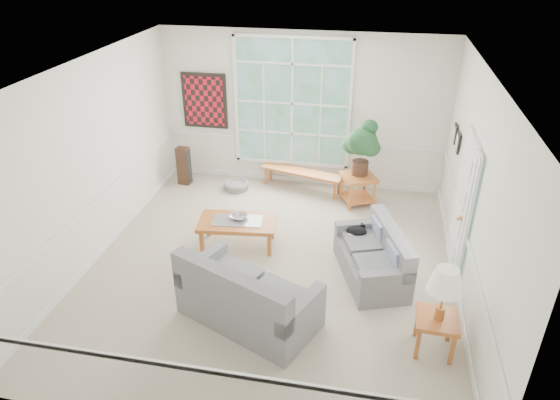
% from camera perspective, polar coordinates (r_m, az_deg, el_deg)
% --- Properties ---
extents(floor, '(5.50, 6.00, 0.01)m').
position_cam_1_polar(floor, '(7.77, -1.01, -7.49)').
color(floor, '#ABA18C').
rests_on(floor, ground).
extents(ceiling, '(5.50, 6.00, 0.02)m').
position_cam_1_polar(ceiling, '(6.48, -1.24, 14.58)').
color(ceiling, white).
rests_on(ceiling, ground).
extents(wall_back, '(5.50, 0.02, 3.00)m').
position_cam_1_polar(wall_back, '(9.74, 2.60, 10.13)').
color(wall_back, silver).
rests_on(wall_back, ground).
extents(wall_front, '(5.50, 0.02, 3.00)m').
position_cam_1_polar(wall_front, '(4.58, -9.15, -13.75)').
color(wall_front, silver).
rests_on(wall_front, ground).
extents(wall_left, '(0.02, 6.00, 3.00)m').
position_cam_1_polar(wall_left, '(7.99, -20.85, 4.03)').
color(wall_left, silver).
rests_on(wall_left, ground).
extents(wall_right, '(0.02, 6.00, 3.00)m').
position_cam_1_polar(wall_right, '(7.01, 21.45, 0.51)').
color(wall_right, silver).
rests_on(wall_right, ground).
extents(window_back, '(2.30, 0.08, 2.40)m').
position_cam_1_polar(window_back, '(9.68, 1.39, 10.98)').
color(window_back, white).
rests_on(window_back, wall_back).
extents(entry_door, '(0.08, 0.90, 2.10)m').
position_cam_1_polar(entry_door, '(7.73, 19.97, -0.37)').
color(entry_door, white).
rests_on(entry_door, floor).
extents(door_sidelight, '(0.08, 0.26, 1.90)m').
position_cam_1_polar(door_sidelight, '(7.13, 20.68, -2.06)').
color(door_sidelight, white).
rests_on(door_sidelight, wall_right).
extents(wall_art, '(0.90, 0.06, 1.10)m').
position_cam_1_polar(wall_art, '(10.11, -8.63, 11.14)').
color(wall_art, maroon).
rests_on(wall_art, wall_back).
extents(wall_frame_near, '(0.04, 0.26, 0.32)m').
position_cam_1_polar(wall_frame_near, '(8.56, 19.62, 6.22)').
color(wall_frame_near, black).
rests_on(wall_frame_near, wall_right).
extents(wall_frame_far, '(0.04, 0.26, 0.32)m').
position_cam_1_polar(wall_frame_far, '(8.93, 19.33, 7.16)').
color(wall_frame_far, black).
rests_on(wall_frame_far, wall_right).
extents(loveseat_right, '(1.21, 1.64, 0.80)m').
position_cam_1_polar(loveseat_right, '(7.44, 10.44, -6.05)').
color(loveseat_right, slate).
rests_on(loveseat_right, floor).
extents(loveseat_front, '(1.99, 1.56, 0.96)m').
position_cam_1_polar(loveseat_front, '(6.53, -3.59, -10.18)').
color(loveseat_front, slate).
rests_on(loveseat_front, floor).
extents(coffee_table, '(1.31, 0.81, 0.46)m').
position_cam_1_polar(coffee_table, '(8.13, -4.85, -3.77)').
color(coffee_table, '#AA5A26').
rests_on(coffee_table, floor).
extents(pewter_bowl, '(0.41, 0.41, 0.08)m').
position_cam_1_polar(pewter_bowl, '(8.05, -4.74, -1.88)').
color(pewter_bowl, '#96969B').
rests_on(pewter_bowl, coffee_table).
extents(window_bench, '(1.69, 0.74, 0.39)m').
position_cam_1_polar(window_bench, '(9.90, 2.47, 2.28)').
color(window_bench, '#AA5A26').
rests_on(window_bench, floor).
extents(end_table, '(0.77, 0.77, 0.58)m').
position_cam_1_polar(end_table, '(9.43, 8.87, 1.19)').
color(end_table, '#AA5A26').
rests_on(end_table, floor).
extents(houseplant, '(0.81, 0.81, 1.04)m').
position_cam_1_polar(houseplant, '(9.16, 9.31, 5.89)').
color(houseplant, '#1F4B28').
rests_on(houseplant, end_table).
extents(side_table, '(0.51, 0.51, 0.50)m').
position_cam_1_polar(side_table, '(6.53, 17.24, -14.37)').
color(side_table, '#AA5A26').
rests_on(side_table, floor).
extents(table_lamp, '(0.54, 0.54, 0.71)m').
position_cam_1_polar(table_lamp, '(6.14, 18.17, -10.21)').
color(table_lamp, white).
rests_on(table_lamp, side_table).
extents(pet_bed, '(0.60, 0.60, 0.15)m').
position_cam_1_polar(pet_bed, '(9.99, -5.01, 1.67)').
color(pet_bed, slate).
rests_on(pet_bed, floor).
extents(floor_speaker, '(0.26, 0.22, 0.77)m').
position_cam_1_polar(floor_speaker, '(10.23, -10.93, 3.86)').
color(floor_speaker, '#372116').
rests_on(floor_speaker, floor).
extents(cat, '(0.39, 0.34, 0.15)m').
position_cam_1_polar(cat, '(7.78, 8.74, -3.47)').
color(cat, black).
rests_on(cat, loveseat_right).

